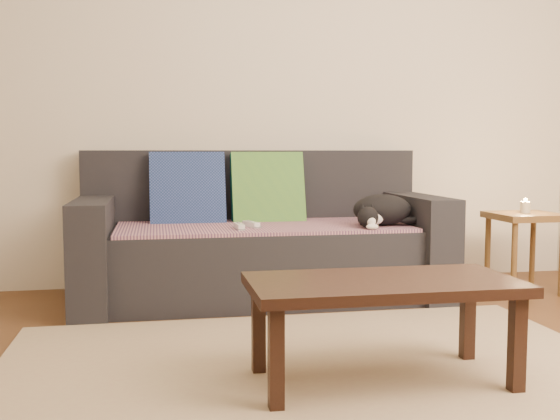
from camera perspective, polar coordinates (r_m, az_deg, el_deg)
The scene contains 13 objects.
ground at distance 2.47m, azimuth 4.21°, elevation -15.34°, with size 4.50×4.50×0.00m, color brown.
back_wall at distance 4.30m, azimuth -2.70°, elevation 10.94°, with size 4.50×0.04×2.60m, color beige.
sofa at distance 3.90m, azimuth -1.75°, elevation -3.06°, with size 2.10×0.94×0.87m.
throw_blanket at distance 3.79m, azimuth -1.53°, elevation -1.45°, with size 1.66×0.74×0.02m, color #472A4F.
cushion_navy at distance 3.99m, azimuth -8.06°, elevation 1.72°, with size 0.45×0.11×0.45m, color navy.
cushion_green at distance 4.04m, azimuth -1.11°, elevation 1.81°, with size 0.45×0.11×0.45m, color #0B493D.
cat at distance 3.78m, azimuth 8.81°, elevation -0.06°, with size 0.41×0.36×0.18m.
wii_remote_a at distance 3.59m, azimuth -3.57°, elevation -1.43°, with size 0.15×0.04×0.03m, color white.
wii_remote_b at distance 3.68m, azimuth -2.52°, elevation -1.25°, with size 0.15×0.04×0.03m, color white.
side_table at distance 4.28m, azimuth 20.53°, elevation -1.39°, with size 0.39×0.39×0.49m.
candle at distance 4.26m, azimuth 20.58°, elevation 0.25°, with size 0.06×0.06×0.09m.
rug at distance 2.61m, azimuth 3.33°, elevation -14.10°, with size 2.50×1.80×0.01m, color tan.
coffee_table at distance 2.46m, azimuth 8.95°, elevation -7.11°, with size 0.99×0.49×0.40m.
Camera 1 is at (-0.60, -2.24, 0.87)m, focal length 42.00 mm.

